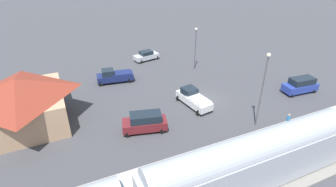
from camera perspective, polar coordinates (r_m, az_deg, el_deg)
ground_plane at (r=36.37m, az=8.29°, el=-1.44°), size 200.00×200.00×0.00m
railway_track at (r=27.97m, az=23.98°, el=-14.43°), size 4.80×70.00×0.30m
platform at (r=29.89m, az=18.53°, el=-9.95°), size 3.20×46.00×0.30m
station_building at (r=34.04m, az=-28.91°, el=-1.51°), size 10.39×9.64×5.76m
pedestrian_on_platform at (r=32.71m, az=24.26°, el=-5.08°), size 0.36×0.36×1.71m
sedan_silver at (r=49.03m, az=-4.67°, el=8.08°), size 2.64×4.76×1.74m
pickup_white at (r=34.51m, az=5.45°, el=-1.06°), size 5.63×3.10×2.14m
suv_blue at (r=41.84m, az=26.48°, el=1.63°), size 2.37×5.05×2.22m
pickup_navy at (r=41.28m, az=-11.38°, el=3.71°), size 2.72×5.63×2.14m
suv_maroon at (r=29.78m, az=-4.94°, el=-6.09°), size 3.09×5.23×2.22m
light_pole_near_platform at (r=30.17m, az=19.71°, el=2.14°), size 0.44×0.44×8.80m
light_pole_lot_center at (r=44.10m, az=5.91°, el=10.59°), size 0.44×0.44×7.02m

